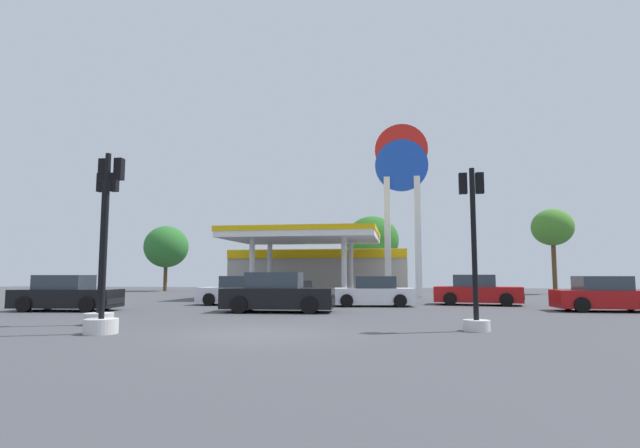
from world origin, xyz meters
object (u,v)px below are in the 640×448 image
(traffic_signal_0, at_px, (104,281))
(tree_2, at_px, (552,228))
(car_5, at_px, (67,295))
(station_pole_sign, at_px, (402,188))
(car_1, at_px, (373,293))
(traffic_signal_2, at_px, (474,267))
(traffic_signal_1, at_px, (101,277))
(tree_1, at_px, (372,240))
(car_3, at_px, (478,291))
(tree_0, at_px, (166,247))
(car_0, at_px, (240,292))
(car_4, at_px, (278,294))
(car_2, at_px, (606,295))

(traffic_signal_0, distance_m, tree_2, 35.04)
(car_5, xyz_separation_m, traffic_signal_0, (6.06, -7.00, 0.66))
(station_pole_sign, xyz_separation_m, tree_2, (11.54, 7.91, -2.06))
(car_5, bearing_deg, car_1, 22.25)
(traffic_signal_2, bearing_deg, car_5, 162.39)
(car_5, xyz_separation_m, tree_2, (25.28, 22.06, 4.44))
(traffic_signal_0, relative_size, traffic_signal_1, 0.99)
(station_pole_sign, xyz_separation_m, tree_1, (-2.50, 9.82, -2.76))
(car_1, distance_m, traffic_signal_1, 12.51)
(car_3, height_order, tree_1, tree_1)
(station_pole_sign, bearing_deg, traffic_signal_2, -84.86)
(traffic_signal_1, bearing_deg, tree_0, 112.88)
(station_pole_sign, bearing_deg, tree_0, 155.27)
(car_3, bearing_deg, tree_2, 62.25)
(car_3, bearing_deg, tree_1, 109.31)
(car_0, relative_size, car_4, 0.89)
(traffic_signal_1, distance_m, tree_0, 31.47)
(car_2, bearing_deg, car_3, 140.11)
(car_2, xyz_separation_m, tree_0, (-29.18, 20.83, 3.37))
(car_3, bearing_deg, station_pole_sign, 115.56)
(car_0, distance_m, car_2, 16.01)
(car_1, bearing_deg, traffic_signal_2, -71.92)
(car_4, bearing_deg, tree_0, 124.95)
(car_0, height_order, car_5, car_5)
(tree_1, distance_m, tree_2, 14.19)
(car_2, distance_m, car_4, 13.19)
(car_5, height_order, tree_1, tree_1)
(tree_1, bearing_deg, car_4, -96.25)
(traffic_signal_0, height_order, tree_2, tree_2)
(car_4, relative_size, traffic_signal_1, 0.96)
(car_0, bearing_deg, tree_2, 41.30)
(car_1, bearing_deg, station_pole_sign, 80.56)
(car_4, distance_m, car_5, 8.73)
(car_1, xyz_separation_m, tree_2, (13.06, 17.06, 4.46))
(car_5, xyz_separation_m, traffic_signal_2, (15.45, -4.90, 1.00))
(car_3, xyz_separation_m, tree_1, (-6.01, 17.17, 3.72))
(car_4, xyz_separation_m, tree_2, (16.59, 21.31, 4.39))
(tree_0, bearing_deg, car_1, -43.82)
(car_1, relative_size, tree_0, 0.69)
(car_4, relative_size, tree_2, 0.68)
(car_1, distance_m, tree_1, 19.36)
(car_1, height_order, tree_2, tree_2)
(car_5, bearing_deg, traffic_signal_0, -49.11)
(car_0, xyz_separation_m, traffic_signal_0, (0.30, -11.91, 0.68))
(car_1, relative_size, traffic_signal_0, 0.89)
(tree_0, bearing_deg, car_2, -35.52)
(car_1, xyz_separation_m, car_4, (-3.52, -4.26, 0.07))
(station_pole_sign, xyz_separation_m, traffic_signal_0, (-7.67, -21.15, -5.83))
(car_3, height_order, car_4, car_4)
(car_0, distance_m, traffic_signal_1, 9.96)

